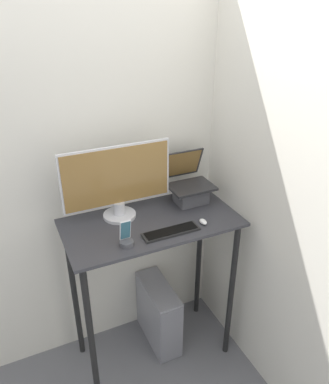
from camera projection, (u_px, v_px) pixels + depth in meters
name	position (u px, v px, depth m)	size (l,w,h in m)	color
ground_plane	(170.00, 380.00, 2.54)	(12.00, 12.00, 0.00)	slate
wall_back	(130.00, 172.00, 2.45)	(6.00, 0.05, 2.60)	silver
wall_side_right	(266.00, 194.00, 2.17)	(0.05, 6.00, 2.60)	silver
desk	(152.00, 250.00, 2.34)	(1.05, 0.54, 1.12)	#333338
laptop	(189.00, 188.00, 2.43)	(0.28, 0.29, 0.32)	#4C4C51
monitor	(118.00, 183.00, 2.19)	(0.66, 0.20, 0.46)	silver
keyboard	(171.00, 232.00, 2.13)	(0.34, 0.09, 0.02)	black
mouse	(203.00, 222.00, 2.22)	(0.04, 0.06, 0.03)	white
cell_phone	(126.00, 239.00, 2.01)	(0.08, 0.08, 0.15)	#4C4C51
computer_tower	(159.00, 314.00, 2.75)	(0.18, 0.46, 0.49)	gray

